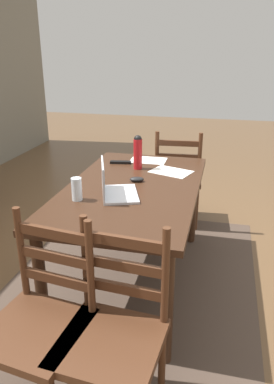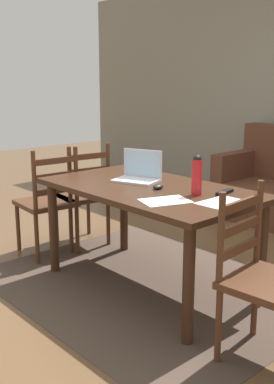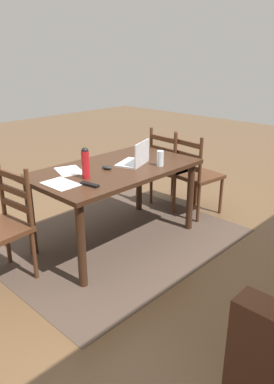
% 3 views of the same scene
% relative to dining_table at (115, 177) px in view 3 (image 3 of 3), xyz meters
% --- Properties ---
extents(ground_plane, '(14.00, 14.00, 0.00)m').
position_rel_dining_table_xyz_m(ground_plane, '(0.00, 0.00, -0.66)').
color(ground_plane, brown).
extents(area_rug, '(2.31, 1.81, 0.01)m').
position_rel_dining_table_xyz_m(area_rug, '(0.00, 0.00, -0.66)').
color(area_rug, '#47382D').
rests_on(area_rug, ground).
extents(dining_table, '(1.58, 0.89, 0.76)m').
position_rel_dining_table_xyz_m(dining_table, '(0.00, 0.00, 0.00)').
color(dining_table, '#382114').
rests_on(dining_table, ground).
extents(chair_left_far, '(0.49, 0.49, 0.95)m').
position_rel_dining_table_xyz_m(chair_left_far, '(-1.08, 0.17, -0.20)').
color(chair_left_far, '#4C2B19').
rests_on(chair_left_far, ground).
extents(chair_left_near, '(0.47, 0.47, 0.95)m').
position_rel_dining_table_xyz_m(chair_left_near, '(-1.08, -0.18, -0.20)').
color(chair_left_near, '#4C2B19').
rests_on(chair_left_near, ground).
extents(chair_right_near, '(0.47, 0.47, 0.95)m').
position_rel_dining_table_xyz_m(chair_right_near, '(1.08, -0.18, -0.20)').
color(chair_right_near, '#4C2B19').
rests_on(chair_right_near, ground).
extents(laptop, '(0.38, 0.32, 0.23)m').
position_rel_dining_table_xyz_m(laptop, '(-0.20, 0.08, 0.15)').
color(laptop, silver).
rests_on(laptop, dining_table).
extents(water_bottle, '(0.07, 0.07, 0.27)m').
position_rel_dining_table_xyz_m(water_bottle, '(0.39, 0.06, 0.23)').
color(water_bottle, red).
rests_on(water_bottle, dining_table).
extents(drinking_glass, '(0.06, 0.06, 0.14)m').
position_rel_dining_table_xyz_m(drinking_glass, '(-0.32, 0.28, 0.17)').
color(drinking_glass, silver).
rests_on(drinking_glass, dining_table).
extents(computer_mouse, '(0.08, 0.11, 0.03)m').
position_rel_dining_table_xyz_m(computer_mouse, '(0.09, -0.01, 0.11)').
color(computer_mouse, black).
rests_on(computer_mouse, dining_table).
extents(tv_remote, '(0.07, 0.17, 0.02)m').
position_rel_dining_table_xyz_m(tv_remote, '(0.49, 0.22, 0.11)').
color(tv_remote, black).
rests_on(tv_remote, dining_table).
extents(paper_stack_left, '(0.21, 0.30, 0.00)m').
position_rel_dining_table_xyz_m(paper_stack_left, '(0.62, 0.02, 0.10)').
color(paper_stack_left, white).
rests_on(paper_stack_left, dining_table).
extents(paper_stack_right, '(0.30, 0.35, 0.00)m').
position_rel_dining_table_xyz_m(paper_stack_right, '(0.37, -0.21, 0.10)').
color(paper_stack_right, white).
rests_on(paper_stack_right, dining_table).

